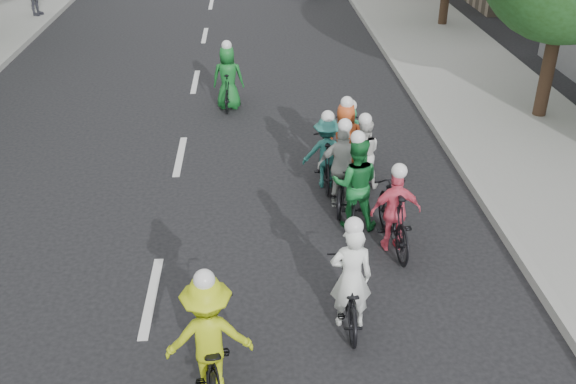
{
  "coord_description": "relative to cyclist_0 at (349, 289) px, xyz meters",
  "views": [
    {
      "loc": [
        1.65,
        -7.99,
        6.21
      ],
      "look_at": [
        2.2,
        1.41,
        1.0
      ],
      "focal_mm": 40.0,
      "sensor_mm": 36.0,
      "label": 1
    }
  ],
  "objects": [
    {
      "name": "ground",
      "position": [
        -2.95,
        0.72,
        -0.57
      ],
      "size": [
        120.0,
        120.0,
        0.0
      ],
      "primitive_type": "plane",
      "color": "black",
      "rests_on": "ground"
    },
    {
      "name": "sidewalk_right",
      "position": [
        5.05,
        10.72,
        -0.5
      ],
      "size": [
        4.0,
        80.0,
        0.15
      ],
      "primitive_type": "cube",
      "color": "gray",
      "rests_on": "ground"
    },
    {
      "name": "curb_right",
      "position": [
        3.1,
        10.72,
        -0.48
      ],
      "size": [
        0.18,
        80.0,
        0.18
      ],
      "primitive_type": "cube",
      "color": "#999993",
      "rests_on": "ground"
    },
    {
      "name": "cyclist_0",
      "position": [
        0.0,
        0.0,
        0.0
      ],
      "size": [
        0.63,
        1.67,
        1.8
      ],
      "rotation": [
        0.0,
        0.0,
        3.11
      ],
      "color": "black",
      "rests_on": "ground"
    },
    {
      "name": "cyclist_1",
      "position": [
        0.47,
        2.65,
        0.14
      ],
      "size": [
        0.93,
        1.6,
        1.88
      ],
      "rotation": [
        0.0,
        0.0,
        2.99
      ],
      "color": "black",
      "rests_on": "ground"
    },
    {
      "name": "cyclist_2",
      "position": [
        -1.93,
        -1.15,
        0.1
      ],
      "size": [
        1.14,
        1.96,
        1.84
      ],
      "rotation": [
        0.0,
        0.0,
        3.23
      ],
      "color": "black",
      "rests_on": "ground"
    },
    {
      "name": "cyclist_3",
      "position": [
        1.03,
        1.9,
        0.05
      ],
      "size": [
        0.88,
        1.91,
        1.62
      ],
      "rotation": [
        0.0,
        0.0,
        3.21
      ],
      "color": "black",
      "rests_on": "ground"
    },
    {
      "name": "cyclist_4",
      "position": [
        0.56,
        4.68,
        0.03
      ],
      "size": [
        0.78,
        1.65,
        1.74
      ],
      "rotation": [
        0.0,
        0.0,
        3.15
      ],
      "color": "black",
      "rests_on": "ground"
    },
    {
      "name": "cyclist_5",
      "position": [
        0.68,
        4.96,
        0.01
      ],
      "size": [
        0.7,
        1.84,
        1.58
      ],
      "rotation": [
        0.0,
        0.0,
        3.03
      ],
      "color": "black",
      "rests_on": "ground"
    },
    {
      "name": "cyclist_6",
      "position": [
        0.86,
        4.18,
        -0.02
      ],
      "size": [
        0.73,
        1.66,
        1.58
      ],
      "rotation": [
        0.0,
        0.0,
        3.08
      ],
      "color": "black",
      "rests_on": "ground"
    },
    {
      "name": "cyclist_7",
      "position": [
        0.14,
        4.23,
        0.06
      ],
      "size": [
        0.97,
        1.71,
        1.63
      ],
      "rotation": [
        0.0,
        0.0,
        3.11
      ],
      "color": "black",
      "rests_on": "ground"
    },
    {
      "name": "cyclist_8",
      "position": [
        0.35,
        3.4,
        0.04
      ],
      "size": [
        1.03,
        1.84,
        1.8
      ],
      "rotation": [
        0.0,
        0.0,
        2.94
      ],
      "color": "black",
      "rests_on": "ground"
    },
    {
      "name": "cyclist_9",
      "position": [
        -1.92,
        8.65,
        0.09
      ],
      "size": [
        0.84,
        1.65,
        1.79
      ],
      "rotation": [
        0.0,
        0.0,
        3.06
      ],
      "color": "black",
      "rests_on": "ground"
    }
  ]
}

